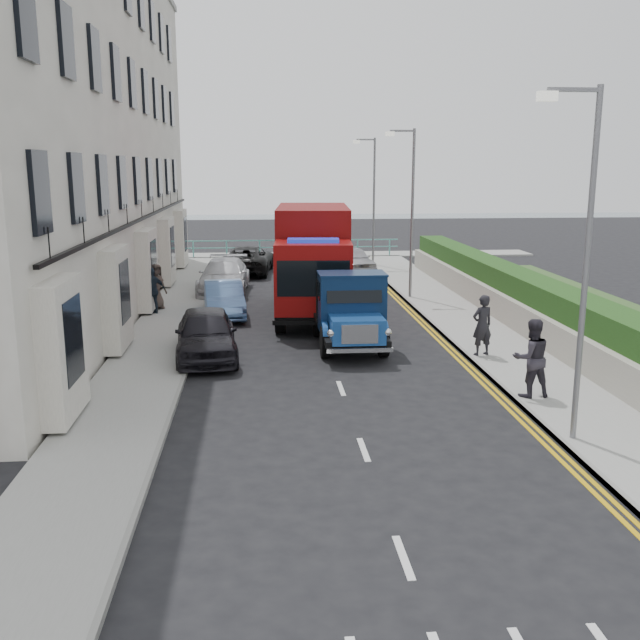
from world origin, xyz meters
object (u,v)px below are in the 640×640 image
(lamp_far, at_px, (372,194))
(pedestrian_east_near, at_px, (482,325))
(lamp_near, at_px, (582,248))
(bedford_lorry, at_px, (351,315))
(red_lorry, at_px, (313,258))
(lamp_mid, at_px, (409,204))
(parked_car_front, at_px, (206,334))

(lamp_far, bearing_deg, pedestrian_east_near, -89.35)
(lamp_near, bearing_deg, pedestrian_east_near, 88.03)
(bedford_lorry, bearing_deg, red_lorry, 97.76)
(lamp_mid, bearing_deg, bedford_lorry, -112.84)
(red_lorry, bearing_deg, lamp_far, 75.83)
(lamp_far, xyz_separation_m, pedestrian_east_near, (0.22, -19.53, -2.98))
(pedestrian_east_near, bearing_deg, parked_car_front, -22.62)
(lamp_near, xyz_separation_m, red_lorry, (-4.19, 13.27, -1.86))
(lamp_far, xyz_separation_m, bedford_lorry, (-3.45, -18.18, -2.90))
(lamp_near, xyz_separation_m, lamp_far, (0.00, 26.00, 0.00))
(lamp_near, distance_m, parked_car_front, 11.12)
(lamp_near, distance_m, pedestrian_east_near, 7.13)
(lamp_mid, relative_size, pedestrian_east_near, 3.92)
(lamp_near, height_order, lamp_mid, same)
(lamp_far, relative_size, red_lorry, 0.89)
(lamp_near, height_order, lamp_far, same)
(parked_car_front, bearing_deg, lamp_far, 62.77)
(lamp_near, relative_size, parked_car_front, 1.62)
(lamp_far, distance_m, parked_car_front, 20.57)
(parked_car_front, bearing_deg, lamp_near, -47.67)
(lamp_mid, bearing_deg, pedestrian_east_near, -88.66)
(lamp_mid, distance_m, red_lorry, 5.34)
(lamp_mid, xyz_separation_m, bedford_lorry, (-3.45, -8.18, -2.90))
(lamp_near, relative_size, bedford_lorry, 1.38)
(red_lorry, distance_m, parked_car_front, 7.15)
(red_lorry, relative_size, parked_car_front, 1.82)
(red_lorry, xyz_separation_m, parked_car_front, (-3.58, -6.02, -1.40))
(lamp_mid, xyz_separation_m, parked_car_front, (-7.78, -8.76, -3.26))
(bedford_lorry, bearing_deg, lamp_near, -66.29)
(lamp_mid, height_order, lamp_far, same)
(pedestrian_east_near, bearing_deg, bedford_lorry, -37.26)
(lamp_mid, xyz_separation_m, pedestrian_east_near, (0.22, -9.53, -2.98))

